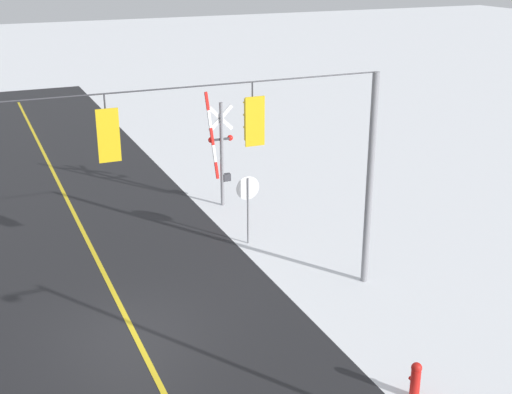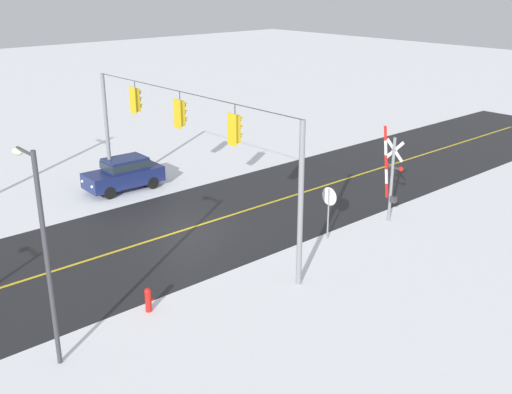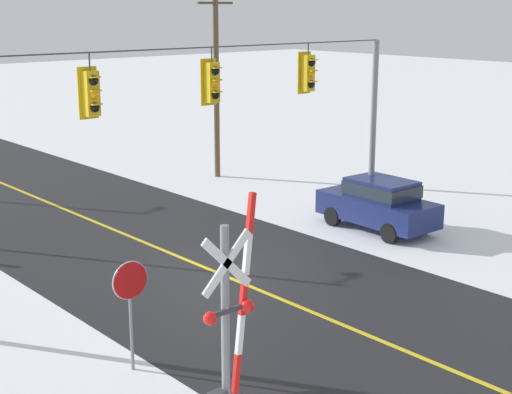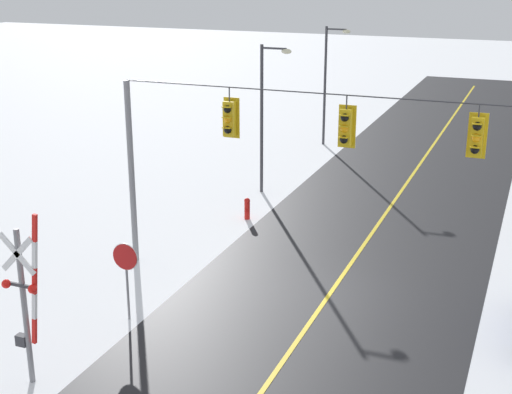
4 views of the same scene
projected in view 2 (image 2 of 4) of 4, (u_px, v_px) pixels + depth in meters
name	position (u px, v px, depth m)	size (l,w,h in m)	color
ground_plane	(189.00, 229.00, 27.59)	(160.00, 160.00, 0.00)	white
road_asphalt	(63.00, 268.00, 23.85)	(9.00, 80.00, 0.01)	black
lane_centre_line	(63.00, 268.00, 23.85)	(0.14, 72.00, 0.01)	gold
signal_span	(183.00, 137.00, 26.24)	(14.20, 0.47, 6.22)	gray
stop_sign	(329.00, 202.00, 25.99)	(0.80, 0.09, 2.35)	gray
railroad_crossing	(391.00, 174.00, 27.79)	(1.11, 0.31, 4.43)	gray
parked_car_navy	(124.00, 173.00, 32.36)	(1.92, 4.24, 1.74)	navy
streetlamp_near	(41.00, 239.00, 16.84)	(1.39, 0.28, 6.50)	#38383D
fire_hydrant	(148.00, 299.00, 20.63)	(0.24, 0.31, 0.88)	red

